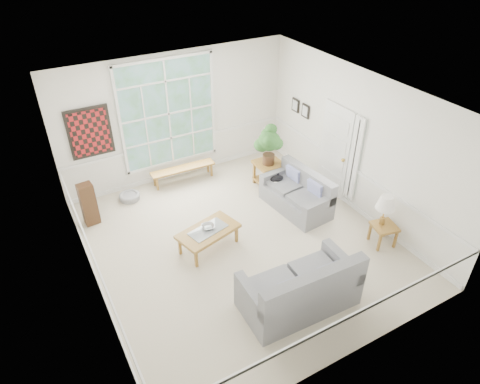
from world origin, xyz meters
name	(u,v)px	position (x,y,z in m)	size (l,w,h in m)	color
floor	(241,242)	(0.00, 0.00, -0.01)	(5.50, 6.00, 0.01)	#BDB299
ceiling	(241,98)	(0.00, 0.00, 3.00)	(5.50, 6.00, 0.02)	white
wall_back	(177,117)	(0.00, 3.00, 1.50)	(5.50, 0.02, 3.00)	white
wall_front	(356,287)	(0.00, -3.00, 1.50)	(5.50, 0.02, 3.00)	white
wall_left	(83,225)	(-2.75, 0.00, 1.50)	(0.02, 6.00, 3.00)	white
wall_right	(358,143)	(2.75, 0.00, 1.50)	(0.02, 6.00, 3.00)	white
window_back	(168,114)	(-0.20, 2.96, 1.65)	(2.30, 0.08, 2.40)	white
entry_door	(335,151)	(2.71, 0.60, 1.05)	(0.08, 0.90, 2.10)	white
door_sidelight	(355,159)	(2.71, -0.03, 1.15)	(0.08, 0.26, 1.90)	white
wall_art	(90,133)	(-1.95, 2.95, 1.60)	(0.90, 0.06, 1.10)	#5A1314
wall_frame_near	(305,111)	(2.71, 1.75, 1.55)	(0.04, 0.26, 0.32)	black
wall_frame_far	(295,105)	(2.71, 2.15, 1.55)	(0.04, 0.26, 0.32)	black
loveseat_right	(296,192)	(1.61, 0.42, 0.43)	(0.82, 1.58, 0.85)	slate
loveseat_front	(299,282)	(0.06, -1.82, 0.51)	(1.88, 0.97, 1.02)	slate
coffee_table	(209,239)	(-0.61, 0.17, 0.22)	(1.16, 0.63, 0.43)	olive
pewter_bowl	(208,226)	(-0.58, 0.22, 0.47)	(0.30, 0.30, 0.07)	#9E9EA3
window_bench	(183,174)	(-0.08, 2.65, 0.18)	(1.55, 0.30, 0.36)	olive
end_table	(268,174)	(1.59, 1.50, 0.30)	(0.61, 0.61, 0.61)	olive
houseplant	(269,145)	(1.56, 1.47, 1.08)	(0.55, 0.55, 0.95)	#295822
side_table	(383,234)	(2.40, -1.38, 0.22)	(0.44, 0.44, 0.45)	olive
table_lamp	(384,210)	(2.38, -1.30, 0.76)	(0.36, 0.36, 0.63)	silver
pet_bed	(130,196)	(-1.46, 2.53, 0.07)	(0.46, 0.46, 0.14)	gray
floor_speaker	(88,204)	(-2.40, 2.07, 0.47)	(0.29, 0.23, 0.94)	#3F2716
cat	(277,178)	(1.47, 0.97, 0.51)	(0.32, 0.22, 0.15)	black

